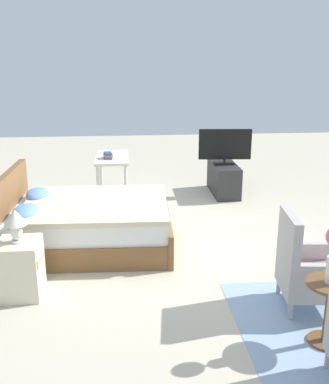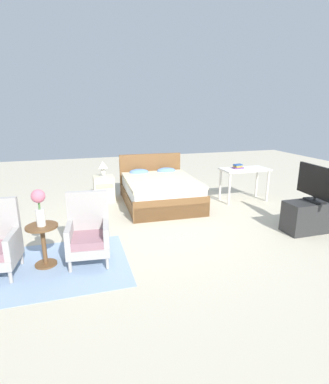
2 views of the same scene
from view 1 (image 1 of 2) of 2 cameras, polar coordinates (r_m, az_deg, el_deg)
ground_plane at (r=5.64m, az=2.28°, el=-6.93°), size 16.00×16.00×0.00m
bed at (r=5.62m, az=-9.92°, el=-3.99°), size 1.54×2.01×0.96m
armchair_by_window_right at (r=4.43m, az=17.42°, el=-9.37°), size 0.59×0.59×0.92m
side_table at (r=3.98m, az=20.12°, el=-13.36°), size 0.40×0.40×0.56m
nightstand at (r=4.70m, az=-17.82°, el=-9.21°), size 0.44×0.41×0.56m
table_lamp at (r=4.51m, az=-18.40°, el=-3.53°), size 0.22×0.22×0.33m
tv_stand at (r=7.73m, az=7.52°, el=1.70°), size 0.96×0.40×0.52m
tv_flatscreen at (r=7.60m, az=7.68°, el=5.83°), size 0.22×0.88×0.59m
vanity_desk at (r=7.29m, az=-6.65°, el=3.71°), size 1.04×0.52×0.73m
book_stack at (r=7.12m, az=-7.19°, el=4.60°), size 0.23×0.15×0.09m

